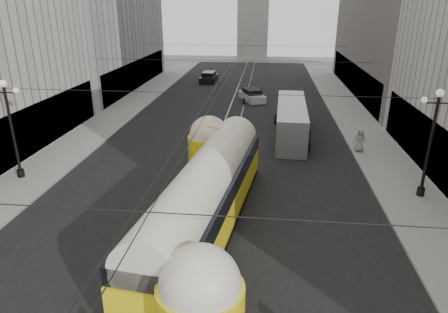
# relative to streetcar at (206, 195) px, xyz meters

# --- Properties ---
(road) EXTENTS (20.00, 85.00, 0.02)m
(road) POSITION_rel_streetcar_xyz_m (-0.50, 19.37, -1.93)
(road) COLOR black
(road) RESTS_ON ground
(sidewalk_left) EXTENTS (4.00, 72.00, 0.15)m
(sidewalk_left) POSITION_rel_streetcar_xyz_m (-12.50, 22.87, -1.86)
(sidewalk_left) COLOR gray
(sidewalk_left) RESTS_ON ground
(sidewalk_right) EXTENTS (4.00, 72.00, 0.15)m
(sidewalk_right) POSITION_rel_streetcar_xyz_m (11.50, 22.87, -1.86)
(sidewalk_right) COLOR gray
(sidewalk_right) RESTS_ON ground
(rail_left) EXTENTS (0.12, 85.00, 0.04)m
(rail_left) POSITION_rel_streetcar_xyz_m (-1.25, 19.37, -1.93)
(rail_left) COLOR gray
(rail_left) RESTS_ON ground
(rail_right) EXTENTS (0.12, 85.00, 0.04)m
(rail_right) POSITION_rel_streetcar_xyz_m (0.25, 19.37, -1.93)
(rail_right) COLOR gray
(rail_right) RESTS_ON ground
(lamppost_left_mid) EXTENTS (1.86, 0.44, 6.37)m
(lamppost_left_mid) POSITION_rel_streetcar_xyz_m (-13.10, 4.87, 1.81)
(lamppost_left_mid) COLOR black
(lamppost_left_mid) RESTS_ON sidewalk_left
(lamppost_right_mid) EXTENTS (1.86, 0.44, 6.37)m
(lamppost_right_mid) POSITION_rel_streetcar_xyz_m (12.10, 4.87, 1.81)
(lamppost_right_mid) COLOR black
(lamppost_right_mid) RESTS_ON sidewalk_right
(catenary) EXTENTS (25.00, 72.00, 0.23)m
(catenary) POSITION_rel_streetcar_xyz_m (-0.38, 18.36, 3.95)
(catenary) COLOR black
(catenary) RESTS_ON ground
(streetcar) EXTENTS (4.75, 17.92, 3.95)m
(streetcar) POSITION_rel_streetcar_xyz_m (0.00, 0.00, 0.00)
(streetcar) COLOR yellow
(streetcar) RESTS_ON ground
(city_bus) EXTENTS (2.75, 11.37, 2.87)m
(city_bus) POSITION_rel_streetcar_xyz_m (4.93, 15.81, -0.36)
(city_bus) COLOR gray
(city_bus) RESTS_ON ground
(sedan_white_far) EXTENTS (3.49, 4.89, 1.43)m
(sedan_white_far) POSITION_rel_streetcar_xyz_m (1.03, 29.03, -1.28)
(sedan_white_far) COLOR white
(sedan_white_far) RESTS_ON ground
(sedan_dark_far) EXTENTS (2.27, 4.81, 1.48)m
(sedan_dark_far) POSITION_rel_streetcar_xyz_m (-5.77, 40.54, -1.26)
(sedan_dark_far) COLOR black
(sedan_dark_far) RESTS_ON ground
(pedestrian_sidewalk_right) EXTENTS (0.91, 0.58, 1.82)m
(pedestrian_sidewalk_right) POSITION_rel_streetcar_xyz_m (10.00, 12.24, -0.87)
(pedestrian_sidewalk_right) COLOR gray
(pedestrian_sidewalk_right) RESTS_ON sidewalk_right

